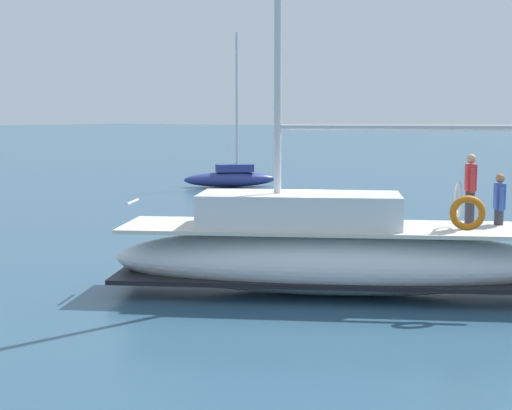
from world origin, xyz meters
TOP-DOWN VIEW (x-y plane):
  - ground_plane at (0.00, 0.00)m, footprint 400.00×400.00m
  - main_sailboat at (-0.90, -1.54)m, footprint 6.63×9.60m
  - moored_cutter_left at (17.42, 14.40)m, footprint 4.31×4.33m

SIDE VIEW (x-z plane):
  - ground_plane at x=0.00m, z-range 0.00..0.00m
  - moored_cutter_left at x=17.42m, z-range -3.49..4.61m
  - main_sailboat at x=-0.90m, z-range -6.26..8.10m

